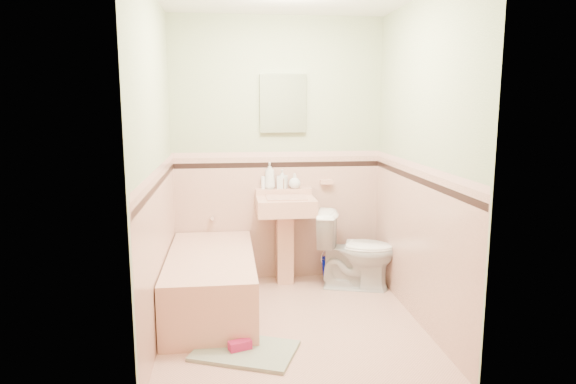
{
  "coord_description": "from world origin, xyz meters",
  "views": [
    {
      "loc": [
        -0.48,
        -3.8,
        1.71
      ],
      "look_at": [
        0.0,
        0.25,
        1.0
      ],
      "focal_mm": 32.19,
      "sensor_mm": 36.0,
      "label": 1
    }
  ],
  "objects": [
    {
      "name": "wall_front",
      "position": [
        0.0,
        -1.1,
        1.25
      ],
      "size": [
        2.5,
        0.0,
        2.5
      ],
      "primitive_type": "plane",
      "rotation": [
        -1.57,
        0.0,
        0.0
      ],
      "color": "beige",
      "rests_on": "ground"
    },
    {
      "name": "medicine_cabinet",
      "position": [
        0.05,
        1.07,
        1.7
      ],
      "size": [
        0.43,
        0.04,
        0.54
      ],
      "primitive_type": "cube",
      "color": "white",
      "rests_on": "wall_back"
    },
    {
      "name": "soap_bottle_left",
      "position": [
        -0.08,
        1.04,
        1.02
      ],
      "size": [
        0.11,
        0.11,
        0.25
      ],
      "primitive_type": "imported",
      "rotation": [
        0.0,
        0.0,
        -0.12
      ],
      "color": "#B2B2B2",
      "rests_on": "sink"
    },
    {
      "name": "sink_faucet",
      "position": [
        0.05,
        1.0,
        0.95
      ],
      "size": [
        0.02,
        0.02,
        0.1
      ],
      "primitive_type": "cylinder",
      "color": "silver",
      "rests_on": "sink"
    },
    {
      "name": "tub_faucet",
      "position": [
        -0.63,
        1.05,
        0.63
      ],
      "size": [
        0.04,
        0.12,
        0.04
      ],
      "primitive_type": "cylinder",
      "rotation": [
        1.57,
        0.0,
        0.0
      ],
      "color": "silver",
      "rests_on": "wall_back"
    },
    {
      "name": "wall_right",
      "position": [
        1.0,
        0.0,
        1.25
      ],
      "size": [
        0.0,
        2.5,
        2.5
      ],
      "primitive_type": "plane",
      "rotation": [
        1.57,
        0.0,
        -1.57
      ],
      "color": "beige",
      "rests_on": "ground"
    },
    {
      "name": "bath_mat",
      "position": [
        -0.38,
        -0.46,
        0.01
      ],
      "size": [
        0.8,
        0.67,
        0.03
      ],
      "primitive_type": "cube",
      "rotation": [
        0.0,
        0.0,
        -0.38
      ],
      "color": "gray",
      "rests_on": "floor"
    },
    {
      "name": "accent_left",
      "position": [
        -0.98,
        0.0,
        1.12
      ],
      "size": [
        0.0,
        2.2,
        2.2
      ],
      "primitive_type": "plane",
      "rotation": [
        1.57,
        0.0,
        1.57
      ],
      "color": "black",
      "rests_on": "ground"
    },
    {
      "name": "soap_bottle_right",
      "position": [
        0.16,
        1.04,
        0.97
      ],
      "size": [
        0.14,
        0.14,
        0.14
      ],
      "primitive_type": "imported",
      "rotation": [
        0.0,
        0.0,
        -0.39
      ],
      "color": "#B2B2B2",
      "rests_on": "sink"
    },
    {
      "name": "wainscot_right",
      "position": [
        0.99,
        0.0,
        0.6
      ],
      "size": [
        0.0,
        2.2,
        2.2
      ],
      "primitive_type": "plane",
      "rotation": [
        1.57,
        0.0,
        -1.57
      ],
      "color": "#DAA892",
      "rests_on": "ground"
    },
    {
      "name": "soap_dish",
      "position": [
        0.47,
        1.06,
        0.95
      ],
      "size": [
        0.12,
        0.07,
        0.04
      ],
      "primitive_type": "cube",
      "color": "tan",
      "rests_on": "wall_back"
    },
    {
      "name": "shoe",
      "position": [
        -0.42,
        -0.46,
        0.06
      ],
      "size": [
        0.17,
        0.12,
        0.06
      ],
      "primitive_type": "cube",
      "rotation": [
        0.0,
        0.0,
        0.33
      ],
      "color": "#BF1E59",
      "rests_on": "bath_mat"
    },
    {
      "name": "soap_bottle_mid",
      "position": [
        0.04,
        1.04,
        0.99
      ],
      "size": [
        0.11,
        0.11,
        0.18
      ],
      "primitive_type": "imported",
      "rotation": [
        0.0,
        0.0,
        -0.43
      ],
      "color": "#B2B2B2",
      "rests_on": "sink"
    },
    {
      "name": "accent_right",
      "position": [
        0.98,
        0.0,
        1.12
      ],
      "size": [
        0.0,
        2.2,
        2.2
      ],
      "primitive_type": "plane",
      "rotation": [
        1.57,
        0.0,
        -1.57
      ],
      "color": "black",
      "rests_on": "ground"
    },
    {
      "name": "wainscot_left",
      "position": [
        -0.99,
        0.0,
        0.6
      ],
      "size": [
        0.0,
        2.2,
        2.2
      ],
      "primitive_type": "plane",
      "rotation": [
        1.57,
        0.0,
        1.57
      ],
      "color": "#DAA892",
      "rests_on": "ground"
    },
    {
      "name": "wall_left",
      "position": [
        -1.0,
        0.0,
        1.25
      ],
      "size": [
        0.0,
        2.5,
        2.5
      ],
      "primitive_type": "plane",
      "rotation": [
        1.57,
        0.0,
        1.57
      ],
      "color": "beige",
      "rests_on": "ground"
    },
    {
      "name": "toilet",
      "position": [
        0.69,
        0.71,
        0.36
      ],
      "size": [
        0.79,
        0.58,
        0.72
      ],
      "primitive_type": "imported",
      "rotation": [
        0.0,
        0.0,
        1.29
      ],
      "color": "white",
      "rests_on": "floor"
    },
    {
      "name": "accent_back",
      "position": [
        0.0,
        1.08,
        1.12
      ],
      "size": [
        2.0,
        0.0,
        2.0
      ],
      "primitive_type": "plane",
      "rotation": [
        1.57,
        0.0,
        0.0
      ],
      "color": "black",
      "rests_on": "ground"
    },
    {
      "name": "accent_front",
      "position": [
        0.0,
        -1.08,
        1.12
      ],
      "size": [
        2.0,
        0.0,
        2.0
      ],
      "primitive_type": "plane",
      "rotation": [
        -1.57,
        0.0,
        0.0
      ],
      "color": "black",
      "rests_on": "ground"
    },
    {
      "name": "cap_back",
      "position": [
        0.0,
        1.08,
        1.22
      ],
      "size": [
        2.0,
        0.0,
        2.0
      ],
      "primitive_type": "plane",
      "rotation": [
        1.57,
        0.0,
        0.0
      ],
      "color": "#D7A697",
      "rests_on": "ground"
    },
    {
      "name": "cap_left",
      "position": [
        -0.98,
        0.0,
        1.22
      ],
      "size": [
        0.0,
        2.2,
        2.2
      ],
      "primitive_type": "plane",
      "rotation": [
        1.57,
        0.0,
        1.57
      ],
      "color": "#D7A697",
      "rests_on": "ground"
    },
    {
      "name": "bathtub",
      "position": [
        -0.63,
        0.33,
        0.23
      ],
      "size": [
        0.7,
        1.5,
        0.45
      ],
      "primitive_type": "cube",
      "color": "tan",
      "rests_on": "floor"
    },
    {
      "name": "tube",
      "position": [
        -0.15,
        1.04,
        0.96
      ],
      "size": [
        0.04,
        0.04,
        0.12
      ],
      "primitive_type": "cylinder",
      "rotation": [
        0.0,
        0.0,
        0.16
      ],
      "color": "white",
      "rests_on": "sink"
    },
    {
      "name": "wall_back",
      "position": [
        0.0,
        1.1,
        1.25
      ],
      "size": [
        2.5,
        0.0,
        2.5
      ],
      "primitive_type": "plane",
      "rotation": [
        1.57,
        0.0,
        0.0
      ],
      "color": "beige",
      "rests_on": "ground"
    },
    {
      "name": "wainscot_front",
      "position": [
        0.0,
        -1.09,
        0.6
      ],
      "size": [
        2.0,
        0.0,
        2.0
      ],
      "primitive_type": "plane",
      "rotation": [
        -1.57,
        0.0,
        0.0
      ],
      "color": "#DAA892",
      "rests_on": "ground"
    },
    {
      "name": "floor",
      "position": [
        0.0,
        0.0,
        0.0
      ],
      "size": [
        2.2,
        2.2,
        0.0
      ],
      "primitive_type": "plane",
      "color": "#D7A38D",
      "rests_on": "ground"
    },
    {
      "name": "cap_front",
      "position": [
        0.0,
        -1.08,
        1.22
      ],
      "size": [
        2.0,
        0.0,
        2.0
      ],
      "primitive_type": "plane",
      "rotation": [
        -1.57,
        0.0,
        0.0
      ],
      "color": "#D7A697",
      "rests_on": "ground"
    },
    {
      "name": "wainscot_back",
      "position": [
        0.0,
        1.09,
        0.6
      ],
      "size": [
        2.0,
        0.0,
        2.0
      ],
      "primitive_type": "plane",
      "rotation": [
        1.57,
        0.0,
        0.0
      ],
      "color": "#DAA892",
      "rests_on": "ground"
    },
    {
      "name": "sink",
      "position": [
        0.05,
        0.86,
        0.42
      ],
      "size": [
        0.53,
        0.48,
        0.84
      ],
      "primitive_type": null,
      "color": "tan",
      "rests_on": "floor"
    },
    {
      "name": "bucket",
      "position": [
        0.52,
        0.94,
        0.11
      ],
      "size": [
        0.23,
        0.23,
        0.22
      ],
      "primitive_type": null,
      "rotation": [
        0.0,
        0.0,
        -0.09
      ],
      "color": "#010CA0",
      "rests_on": "floor"
    },
    {
      "name": "cap_right",
      "position": [
        0.98,
        0.0,
        1.22
      ],
      "size": [
        0.0,
        2.2,
        2.2
      ],
      "primitive_type": "plane",
      "rotation": [
        1.57,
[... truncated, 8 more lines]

